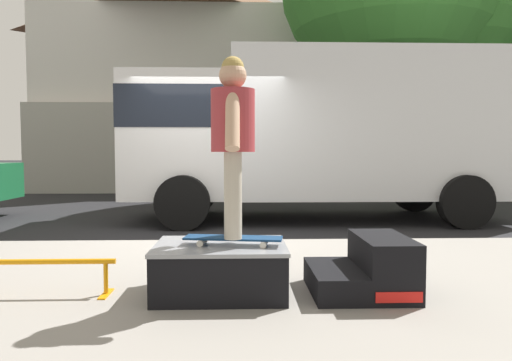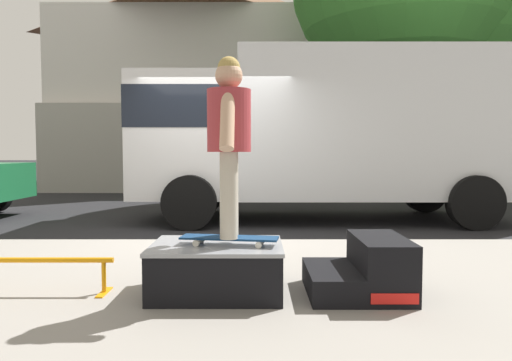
# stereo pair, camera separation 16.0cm
# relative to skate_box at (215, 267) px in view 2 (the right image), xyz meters

# --- Properties ---
(ground_plane) EXTENTS (140.00, 140.00, 0.00)m
(ground_plane) POSITION_rel_skate_box_xyz_m (-0.36, 2.91, -0.34)
(ground_plane) COLOR black
(sidewalk_slab) EXTENTS (50.00, 5.00, 0.12)m
(sidewalk_slab) POSITION_rel_skate_box_xyz_m (-0.36, -0.09, -0.28)
(sidewalk_slab) COLOR gray
(sidewalk_slab) RESTS_ON ground
(skate_box) EXTENTS (1.06, 0.80, 0.41)m
(skate_box) POSITION_rel_skate_box_xyz_m (0.00, 0.00, 0.00)
(skate_box) COLOR black
(skate_box) RESTS_ON sidewalk_slab
(kicker_ramp) EXTENTS (0.80, 0.82, 0.46)m
(kicker_ramp) POSITION_rel_skate_box_xyz_m (1.21, -0.00, -0.03)
(kicker_ramp) COLOR black
(kicker_ramp) RESTS_ON sidewalk_slab
(grind_rail) EXTENTS (1.39, 0.28, 0.30)m
(grind_rail) POSITION_rel_skate_box_xyz_m (-1.54, 0.01, 0.00)
(grind_rail) COLOR orange
(grind_rail) RESTS_ON sidewalk_slab
(skateboard) EXTENTS (0.80, 0.32, 0.07)m
(skateboard) POSITION_rel_skate_box_xyz_m (0.10, -0.06, 0.25)
(skateboard) COLOR navy
(skateboard) RESTS_ON skate_box
(skater_kid) EXTENTS (0.35, 0.73, 1.42)m
(skater_kid) POSITION_rel_skate_box_xyz_m (0.10, -0.06, 1.10)
(skater_kid) COLOR #B7AD99
(skater_kid) RESTS_ON skateboard
(box_truck) EXTENTS (6.91, 2.63, 3.05)m
(box_truck) POSITION_rel_skate_box_xyz_m (1.55, 5.11, 1.36)
(box_truck) COLOR silver
(box_truck) RESTS_ON ground
(house_behind) EXTENTS (9.54, 8.23, 8.40)m
(house_behind) POSITION_rel_skate_box_xyz_m (-2.01, 15.14, 3.90)
(house_behind) COLOR silver
(house_behind) RESTS_ON ground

